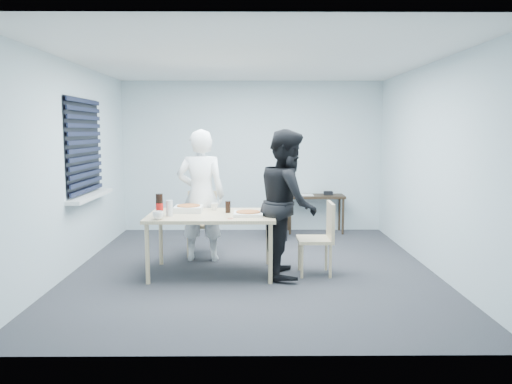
{
  "coord_description": "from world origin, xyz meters",
  "views": [
    {
      "loc": [
        -0.01,
        -6.21,
        1.75
      ],
      "look_at": [
        0.04,
        0.1,
        0.97
      ],
      "focal_mm": 35.0,
      "sensor_mm": 36.0,
      "label": 1
    }
  ],
  "objects_px": {
    "person_black": "(288,203)",
    "soda_bottle": "(159,206)",
    "chair_far": "(202,218)",
    "chair_right": "(322,233)",
    "side_table": "(315,200)",
    "stool": "(276,213)",
    "mug_b": "(214,206)",
    "mug_a": "(158,215)",
    "backpack": "(277,195)",
    "dining_table": "(212,219)",
    "person_white": "(201,195)"
  },
  "relations": [
    {
      "from": "soda_bottle",
      "to": "person_white",
      "type": "bearing_deg",
      "value": 65.52
    },
    {
      "from": "dining_table",
      "to": "mug_b",
      "type": "relative_size",
      "value": 15.28
    },
    {
      "from": "side_table",
      "to": "chair_right",
      "type": "bearing_deg",
      "value": -95.46
    },
    {
      "from": "chair_far",
      "to": "soda_bottle",
      "type": "height_order",
      "value": "soda_bottle"
    },
    {
      "from": "stool",
      "to": "backpack",
      "type": "height_order",
      "value": "backpack"
    },
    {
      "from": "stool",
      "to": "dining_table",
      "type": "bearing_deg",
      "value": -114.4
    },
    {
      "from": "dining_table",
      "to": "side_table",
      "type": "height_order",
      "value": "dining_table"
    },
    {
      "from": "chair_right",
      "to": "mug_a",
      "type": "height_order",
      "value": "chair_right"
    },
    {
      "from": "person_white",
      "to": "mug_a",
      "type": "xyz_separation_m",
      "value": [
        -0.38,
        -1.04,
        -0.09
      ]
    },
    {
      "from": "chair_far",
      "to": "chair_right",
      "type": "relative_size",
      "value": 1.0
    },
    {
      "from": "person_black",
      "to": "mug_b",
      "type": "relative_size",
      "value": 17.7
    },
    {
      "from": "person_black",
      "to": "soda_bottle",
      "type": "xyz_separation_m",
      "value": [
        -1.52,
        -0.16,
        -0.01
      ]
    },
    {
      "from": "soda_bottle",
      "to": "stool",
      "type": "bearing_deg",
      "value": 55.79
    },
    {
      "from": "mug_a",
      "to": "chair_right",
      "type": "bearing_deg",
      "value": 10.05
    },
    {
      "from": "person_black",
      "to": "mug_b",
      "type": "distance_m",
      "value": 0.98
    },
    {
      "from": "chair_far",
      "to": "chair_right",
      "type": "distance_m",
      "value": 1.88
    },
    {
      "from": "side_table",
      "to": "mug_b",
      "type": "distance_m",
      "value": 2.71
    },
    {
      "from": "person_white",
      "to": "person_black",
      "type": "height_order",
      "value": "same"
    },
    {
      "from": "stool",
      "to": "backpack",
      "type": "xyz_separation_m",
      "value": [
        -0.0,
        -0.01,
        0.29
      ]
    },
    {
      "from": "chair_far",
      "to": "mug_a",
      "type": "relative_size",
      "value": 7.24
    },
    {
      "from": "mug_b",
      "to": "stool",
      "type": "bearing_deg",
      "value": 62.14
    },
    {
      "from": "stool",
      "to": "mug_b",
      "type": "xyz_separation_m",
      "value": [
        -0.88,
        -1.66,
        0.35
      ]
    },
    {
      "from": "chair_far",
      "to": "chair_right",
      "type": "height_order",
      "value": "same"
    },
    {
      "from": "stool",
      "to": "person_black",
      "type": "bearing_deg",
      "value": -88.95
    },
    {
      "from": "person_white",
      "to": "person_black",
      "type": "distance_m",
      "value": 1.33
    },
    {
      "from": "person_black",
      "to": "chair_right",
      "type": "bearing_deg",
      "value": -87.71
    },
    {
      "from": "side_table",
      "to": "mug_b",
      "type": "xyz_separation_m",
      "value": [
        -1.57,
        -2.2,
        0.22
      ]
    },
    {
      "from": "mug_a",
      "to": "mug_b",
      "type": "distance_m",
      "value": 0.9
    },
    {
      "from": "soda_bottle",
      "to": "chair_far",
      "type": "bearing_deg",
      "value": 73.18
    },
    {
      "from": "mug_b",
      "to": "mug_a",
      "type": "bearing_deg",
      "value": -130.83
    },
    {
      "from": "chair_right",
      "to": "side_table",
      "type": "distance_m",
      "value": 2.55
    },
    {
      "from": "person_white",
      "to": "backpack",
      "type": "bearing_deg",
      "value": -129.97
    },
    {
      "from": "dining_table",
      "to": "stool",
      "type": "bearing_deg",
      "value": 65.6
    },
    {
      "from": "side_table",
      "to": "mug_a",
      "type": "bearing_deg",
      "value": -126.92
    },
    {
      "from": "mug_a",
      "to": "soda_bottle",
      "type": "xyz_separation_m",
      "value": [
        -0.01,
        0.16,
        0.08
      ]
    },
    {
      "from": "mug_a",
      "to": "side_table",
      "type": "bearing_deg",
      "value": 53.08
    },
    {
      "from": "chair_right",
      "to": "person_white",
      "type": "xyz_separation_m",
      "value": [
        -1.54,
        0.7,
        0.37
      ]
    },
    {
      "from": "dining_table",
      "to": "chair_right",
      "type": "height_order",
      "value": "chair_right"
    },
    {
      "from": "dining_table",
      "to": "person_black",
      "type": "bearing_deg",
      "value": -3.65
    },
    {
      "from": "chair_right",
      "to": "backpack",
      "type": "relative_size",
      "value": 2.34
    },
    {
      "from": "stool",
      "to": "soda_bottle",
      "type": "bearing_deg",
      "value": -124.21
    },
    {
      "from": "side_table",
      "to": "person_white",
      "type": "bearing_deg",
      "value": -134.01
    },
    {
      "from": "backpack",
      "to": "soda_bottle",
      "type": "bearing_deg",
      "value": -126.61
    },
    {
      "from": "side_table",
      "to": "backpack",
      "type": "relative_size",
      "value": 2.57
    },
    {
      "from": "stool",
      "to": "mug_a",
      "type": "bearing_deg",
      "value": -122.07
    },
    {
      "from": "chair_far",
      "to": "person_black",
      "type": "bearing_deg",
      "value": -43.06
    },
    {
      "from": "soda_bottle",
      "to": "mug_a",
      "type": "bearing_deg",
      "value": -85.53
    },
    {
      "from": "person_white",
      "to": "dining_table",
      "type": "bearing_deg",
      "value": 106.42
    },
    {
      "from": "backpack",
      "to": "mug_a",
      "type": "height_order",
      "value": "backpack"
    },
    {
      "from": "person_black",
      "to": "soda_bottle",
      "type": "relative_size",
      "value": 6.4
    }
  ]
}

